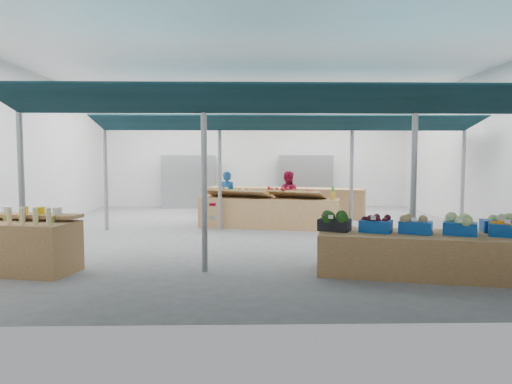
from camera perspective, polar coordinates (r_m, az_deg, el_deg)
The scene contains 24 objects.
floor at distance 11.71m, azimuth 0.26°, elevation -5.10°, with size 13.00×13.00×0.00m, color slate.
hall at distance 13.02m, azimuth 0.10°, elevation 7.51°, with size 13.00×13.00×13.00m.
pole_grid at distance 9.86m, azimuth 4.90°, elevation 3.72°, with size 10.00×4.60×3.00m.
awnings at distance 9.91m, azimuth 4.94°, elevation 9.33°, with size 9.50×7.08×0.30m.
back_shelving_left at distance 17.72m, azimuth -8.37°, elevation 1.25°, with size 2.00×0.50×2.00m, color #B23F33.
back_shelving_right at distance 17.73m, azimuth 6.22°, elevation 1.27°, with size 2.00×0.50×2.00m, color #B23F33.
bottle_shelf at distance 8.60m, azimuth -27.49°, elevation -5.86°, with size 2.04×1.47×1.13m.
veg_counter at distance 7.97m, azimuth 20.63°, elevation -7.30°, with size 3.47×1.16×0.67m, color brown.
fruit_counter at distance 12.52m, azimuth 1.65°, elevation -2.62°, with size 3.81×0.91×0.82m, color brown.
far_counter at distance 15.15m, azimuth 3.59°, elevation -1.22°, with size 5.19×1.04×0.93m, color brown.
crate_stack at distance 8.42m, azimuth 21.87°, elevation -6.82°, with size 0.54×0.38×0.65m, color #0E449D.
vendor_left at distance 13.57m, azimuth -3.65°, elevation -0.60°, with size 0.56×0.36×1.52m, color #164892.
vendor_right at distance 13.62m, azimuth 3.94°, elevation -0.58°, with size 0.74×0.58×1.52m, color #9F1339.
crate_broccoli at distance 7.80m, azimuth 9.79°, elevation -3.63°, with size 0.60×0.54×0.35m.
crate_beets at distance 7.81m, azimuth 14.75°, elevation -3.89°, with size 0.60×0.54×0.29m.
crate_celeriac at distance 7.86m, azimuth 19.33°, elevation -3.86°, with size 0.60×0.54×0.31m.
crate_cabbage at distance 7.97m, azimuth 24.16°, elevation -3.78°, with size 0.60×0.54×0.35m.
crate_carrots at distance 8.14m, azimuth 28.81°, elevation -4.10°, with size 0.60×0.54×0.29m.
sparrow at distance 7.68m, azimuth 8.61°, elevation -3.07°, with size 0.12×0.09×0.11m.
pole_ribbon at distance 7.90m, azimuth -5.47°, elevation -1.71°, with size 0.12×0.12×0.28m.
apple_heap_yellow at distance 12.58m, azimuth -2.48°, elevation 0.04°, with size 2.01×1.49×0.27m.
apple_heap_red at distance 12.25m, azimuth 5.12°, elevation -0.08°, with size 1.65×1.31×0.27m.
pineapple at distance 12.17m, azimuth 9.57°, elevation -0.08°, with size 0.14×0.14×0.39m.
crate_extra at distance 8.55m, azimuth 28.00°, elevation -3.46°, with size 0.57×0.46×0.32m.
Camera 1 is at (-0.31, -11.56, 1.88)m, focal length 32.00 mm.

